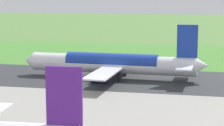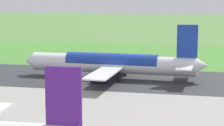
{
  "view_description": "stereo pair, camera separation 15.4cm",
  "coord_description": "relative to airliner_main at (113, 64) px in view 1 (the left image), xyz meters",
  "views": [
    {
      "loc": [
        -13.12,
        120.21,
        24.1
      ],
      "look_at": [
        12.97,
        0.0,
        4.5
      ],
      "focal_mm": 70.03,
      "sensor_mm": 36.0,
      "label": 1
    },
    {
      "loc": [
        -13.27,
        120.18,
        24.1
      ],
      "look_at": [
        12.97,
        0.0,
        4.5
      ],
      "focal_mm": 70.03,
      "sensor_mm": 36.0,
      "label": 2
    }
  ],
  "objects": [
    {
      "name": "traffic_cone_orange",
      "position": [
        -31.59,
        -45.09,
        -4.08
      ],
      "size": [
        0.4,
        0.4,
        0.55
      ],
      "primitive_type": "cone",
      "color": "orange",
      "rests_on": "ground"
    },
    {
      "name": "airliner_main",
      "position": [
        0.0,
        0.0,
        0.0
      ],
      "size": [
        54.09,
        44.2,
        15.88
      ],
      "color": "white",
      "rests_on": "ground"
    },
    {
      "name": "ground_plane",
      "position": [
        -12.59,
        -0.01,
        -4.35
      ],
      "size": [
        800.0,
        800.0,
        0.0
      ],
      "primitive_type": "plane",
      "color": "#547F3D"
    },
    {
      "name": "grass_verge_foreground",
      "position": [
        -12.59,
        -46.49,
        -4.33
      ],
      "size": [
        600.0,
        80.0,
        0.04
      ],
      "primitive_type": "cube",
      "color": "#478534",
      "rests_on": "ground"
    },
    {
      "name": "runway_asphalt",
      "position": [
        -12.59,
        -0.01,
        -4.32
      ],
      "size": [
        600.0,
        33.86,
        0.06
      ],
      "primitive_type": "cube",
      "color": "#2D3033",
      "rests_on": "ground"
    }
  ]
}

